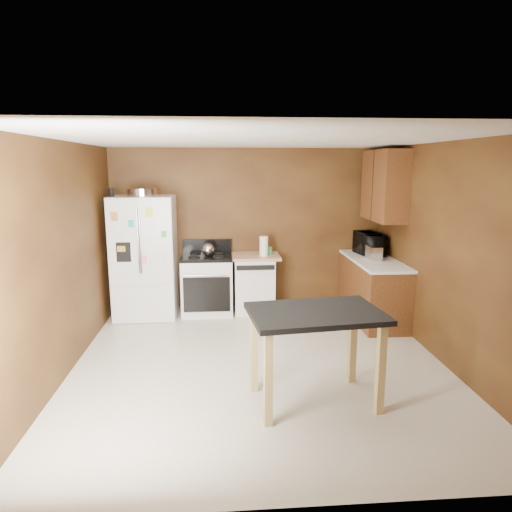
{
  "coord_description": "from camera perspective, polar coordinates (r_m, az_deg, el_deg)",
  "views": [
    {
      "loc": [
        -0.42,
        -4.87,
        2.24
      ],
      "look_at": [
        0.03,
        0.85,
        1.09
      ],
      "focal_mm": 32.0,
      "sensor_mm": 36.0,
      "label": 1
    }
  ],
  "objects": [
    {
      "name": "floor",
      "position": [
        5.38,
        0.43,
        -13.32
      ],
      "size": [
        4.5,
        4.5,
        0.0
      ],
      "primitive_type": "plane",
      "color": "beige",
      "rests_on": "ground"
    },
    {
      "name": "dishwasher",
      "position": [
        7.07,
        -0.25,
        -3.35
      ],
      "size": [
        0.78,
        0.63,
        0.89
      ],
      "color": "white",
      "rests_on": "ground"
    },
    {
      "name": "toaster",
      "position": [
        6.76,
        14.52,
        0.36
      ],
      "size": [
        0.17,
        0.27,
        0.2
      ],
      "primitive_type": "cube",
      "rotation": [
        0.0,
        0.0,
        0.01
      ],
      "color": "silver",
      "rests_on": "right_cabinets"
    },
    {
      "name": "ceiling",
      "position": [
        4.89,
        0.48,
        14.36
      ],
      "size": [
        4.5,
        4.5,
        0.0
      ],
      "primitive_type": "plane",
      "rotation": [
        3.14,
        0.0,
        0.0
      ],
      "color": "white",
      "rests_on": "ground"
    },
    {
      "name": "right_cabinets",
      "position": [
        6.87,
        14.83,
        -0.26
      ],
      "size": [
        0.63,
        1.58,
        2.45
      ],
      "color": "brown",
      "rests_on": "ground"
    },
    {
      "name": "wall_front",
      "position": [
        2.83,
        4.38,
        -9.18
      ],
      "size": [
        4.2,
        0.0,
        4.2
      ],
      "primitive_type": "plane",
      "rotation": [
        -1.57,
        0.0,
        0.0
      ],
      "color": "brown",
      "rests_on": "ground"
    },
    {
      "name": "roasting_pan",
      "position": [
        6.87,
        -14.03,
        7.75
      ],
      "size": [
        0.43,
        0.43,
        0.11
      ],
      "primitive_type": "cylinder",
      "color": "silver",
      "rests_on": "refrigerator"
    },
    {
      "name": "wall_back",
      "position": [
        7.2,
        -1.07,
        3.4
      ],
      "size": [
        4.2,
        0.0,
        4.2
      ],
      "primitive_type": "plane",
      "rotation": [
        1.57,
        0.0,
        0.0
      ],
      "color": "brown",
      "rests_on": "ground"
    },
    {
      "name": "wall_right",
      "position": [
        5.57,
        22.52,
        0.2
      ],
      "size": [
        0.0,
        4.5,
        4.5
      ],
      "primitive_type": "plane",
      "rotation": [
        1.57,
        0.0,
        -1.57
      ],
      "color": "brown",
      "rests_on": "ground"
    },
    {
      "name": "refrigerator",
      "position": [
        6.96,
        -13.72,
        -0.12
      ],
      "size": [
        0.9,
        0.8,
        1.8
      ],
      "color": "white",
      "rests_on": "ground"
    },
    {
      "name": "green_canister",
      "position": [
        7.02,
        1.63,
        0.68
      ],
      "size": [
        0.12,
        0.12,
        0.11
      ],
      "primitive_type": "cylinder",
      "rotation": [
        0.0,
        0.0,
        0.22
      ],
      "color": "#42AD57",
      "rests_on": "dishwasher"
    },
    {
      "name": "paper_towel",
      "position": [
        6.87,
        0.98,
        1.24
      ],
      "size": [
        0.17,
        0.17,
        0.3
      ],
      "primitive_type": "cylinder",
      "rotation": [
        0.0,
        0.0,
        0.43
      ],
      "color": "white",
      "rests_on": "dishwasher"
    },
    {
      "name": "island",
      "position": [
        4.34,
        7.41,
        -8.6
      ],
      "size": [
        1.31,
        0.95,
        0.91
      ],
      "color": "black",
      "rests_on": "ground"
    },
    {
      "name": "gas_range",
      "position": [
        7.03,
        -6.11,
        -3.42
      ],
      "size": [
        0.76,
        0.68,
        1.1
      ],
      "color": "white",
      "rests_on": "ground"
    },
    {
      "name": "microwave",
      "position": [
        7.15,
        13.98,
        1.41
      ],
      "size": [
        0.45,
        0.6,
        0.31
      ],
      "primitive_type": "imported",
      "rotation": [
        0.0,
        0.0,
        1.72
      ],
      "color": "black",
      "rests_on": "right_cabinets"
    },
    {
      "name": "wall_left",
      "position": [
        5.25,
        -23.05,
        -0.48
      ],
      "size": [
        0.0,
        4.5,
        4.5
      ],
      "primitive_type": "plane",
      "rotation": [
        1.57,
        0.0,
        1.57
      ],
      "color": "brown",
      "rests_on": "ground"
    },
    {
      "name": "kettle",
      "position": [
        6.86,
        -5.99,
        0.79
      ],
      "size": [
        0.19,
        0.19,
        0.19
      ],
      "primitive_type": "sphere",
      "color": "silver",
      "rests_on": "gas_range"
    },
    {
      "name": "pen_cup",
      "position": [
        6.84,
        -17.63,
        7.57
      ],
      "size": [
        0.08,
        0.08,
        0.11
      ],
      "primitive_type": "cylinder",
      "color": "black",
      "rests_on": "refrigerator"
    }
  ]
}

